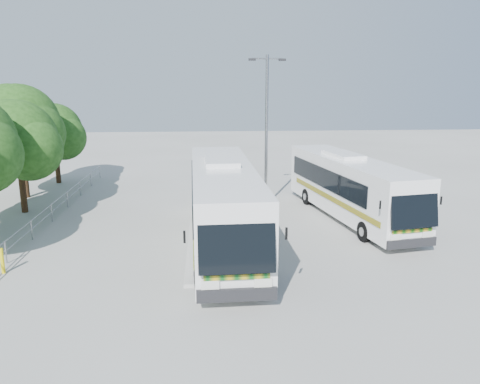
{
  "coord_description": "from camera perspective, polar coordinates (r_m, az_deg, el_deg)",
  "views": [
    {
      "loc": [
        -1.59,
        -22.05,
        7.42
      ],
      "look_at": [
        0.14,
        1.57,
        1.82
      ],
      "focal_mm": 35.0,
      "sensor_mm": 36.0,
      "label": 1
    }
  ],
  "objects": [
    {
      "name": "tree_far_d",
      "position": [
        33.1,
        -25.15,
        7.54
      ],
      "size": [
        5.62,
        5.3,
        7.33
      ],
      "color": "#382314",
      "rests_on": "ground"
    },
    {
      "name": "tree_far_c",
      "position": [
        29.29,
        -25.38,
        5.82
      ],
      "size": [
        4.97,
        4.69,
        6.49
      ],
      "color": "#382314",
      "rests_on": "ground"
    },
    {
      "name": "coach_main",
      "position": [
        21.39,
        -2.07,
        -1.31
      ],
      "size": [
        3.13,
        13.42,
        3.7
      ],
      "rotation": [
        0.0,
        0.0,
        0.03
      ],
      "color": "white",
      "rests_on": "ground"
    },
    {
      "name": "kerb_divider",
      "position": [
        25.16,
        -5.64,
        -3.75
      ],
      "size": [
        0.4,
        16.0,
        0.15
      ],
      "primitive_type": "cube",
      "color": "#B2B2AD",
      "rests_on": "ground"
    },
    {
      "name": "bollard",
      "position": [
        20.89,
        -27.0,
        -7.5
      ],
      "size": [
        0.17,
        0.17,
        1.04
      ],
      "primitive_type": "cylinder",
      "rotation": [
        0.0,
        0.0,
        -0.22
      ],
      "color": "yellow",
      "rests_on": "ground"
    },
    {
      "name": "coach_adjacent",
      "position": [
        26.42,
        13.25,
        0.72
      ],
      "size": [
        4.46,
        12.25,
        3.34
      ],
      "rotation": [
        0.0,
        0.0,
        0.17
      ],
      "color": "white",
      "rests_on": "ground"
    },
    {
      "name": "tree_far_e",
      "position": [
        37.2,
        -21.6,
        6.92
      ],
      "size": [
        4.54,
        4.28,
        5.92
      ],
      "color": "#382314",
      "rests_on": "ground"
    },
    {
      "name": "railing",
      "position": [
        28.18,
        -21.43,
        -1.36
      ],
      "size": [
        0.06,
        22.0,
        1.0
      ],
      "color": "gray",
      "rests_on": "ground"
    },
    {
      "name": "ground",
      "position": [
        23.32,
        -0.07,
        -5.26
      ],
      "size": [
        100.0,
        100.0,
        0.0
      ],
      "primitive_type": "plane",
      "color": "#A5A59F",
      "rests_on": "ground"
    },
    {
      "name": "lamppost",
      "position": [
        27.91,
        3.25,
        8.15
      ],
      "size": [
        2.18,
        0.5,
        8.93
      ],
      "rotation": [
        0.0,
        0.0,
        0.14
      ],
      "color": "gray",
      "rests_on": "ground"
    }
  ]
}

